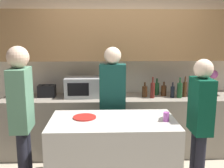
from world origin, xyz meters
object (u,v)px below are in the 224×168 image
at_px(potted_plant, 213,83).
at_px(bottle_5, 180,90).
at_px(bottle_3, 164,90).
at_px(person_left, 113,98).
at_px(bottle_7, 190,89).
at_px(bottle_0, 145,91).
at_px(bottle_2, 157,89).
at_px(bottle_6, 185,89).
at_px(plate_on_island, 85,117).
at_px(person_center, 200,117).
at_px(person_right, 22,112).
at_px(bottle_4, 173,92).
at_px(microwave, 83,87).
at_px(bottle_1, 153,90).
at_px(toaster, 47,91).
at_px(cup_0, 166,117).

distance_m(potted_plant, bottle_5, 0.58).
bearing_deg(bottle_3, person_left, -145.88).
bearing_deg(bottle_3, bottle_5, -31.87).
bearing_deg(bottle_7, bottle_0, -179.49).
xyz_separation_m(bottle_0, bottle_3, (0.31, 0.06, -0.00)).
relative_size(bottle_0, bottle_5, 0.73).
height_order(potted_plant, bottle_2, potted_plant).
bearing_deg(bottle_5, bottle_3, 148.13).
bearing_deg(bottle_6, bottle_2, 159.74).
height_order(plate_on_island, person_center, person_center).
height_order(potted_plant, person_right, person_right).
bearing_deg(potted_plant, person_left, -160.54).
relative_size(bottle_2, plate_on_island, 1.00).
bearing_deg(plate_on_island, bottle_3, 44.03).
distance_m(bottle_3, bottle_4, 0.15).
bearing_deg(bottle_5, microwave, 174.68).
height_order(bottle_2, person_right, person_right).
relative_size(bottle_1, person_left, 0.19).
distance_m(microwave, person_center, 1.83).
bearing_deg(plate_on_island, bottle_7, 34.43).
bearing_deg(potted_plant, person_center, -118.05).
bearing_deg(toaster, bottle_5, -3.93).
xyz_separation_m(bottle_1, bottle_3, (0.20, 0.13, -0.04)).
distance_m(toaster, bottle_7, 2.20).
bearing_deg(person_left, bottle_6, -155.15).
height_order(bottle_1, bottle_7, bottle_1).
xyz_separation_m(bottle_0, cup_0, (0.04, -1.20, -0.01)).
xyz_separation_m(toaster, potted_plant, (2.57, -0.00, 0.11)).
height_order(bottle_1, bottle_3, bottle_1).
xyz_separation_m(bottle_6, person_right, (-2.11, -1.14, 0.02)).
distance_m(toaster, bottle_2, 1.70).
distance_m(toaster, plate_on_island, 1.30).
xyz_separation_m(microwave, person_right, (-0.56, -1.23, -0.01)).
xyz_separation_m(microwave, plate_on_island, (0.10, -1.12, -0.11)).
xyz_separation_m(toaster, bottle_7, (2.19, -0.06, 0.02)).
bearing_deg(bottle_4, plate_on_island, -141.46).
xyz_separation_m(bottle_3, person_right, (-1.81, -1.22, 0.06)).
bearing_deg(potted_plant, bottle_6, -169.47).
distance_m(person_left, person_center, 1.14).
distance_m(potted_plant, person_left, 1.68).
relative_size(toaster, bottle_1, 0.81).
distance_m(bottle_1, bottle_5, 0.41).
xyz_separation_m(person_left, person_center, (0.95, -0.63, -0.07)).
height_order(microwave, person_left, person_left).
bearing_deg(bottle_0, bottle_6, -1.87).
distance_m(microwave, bottle_2, 1.16).
bearing_deg(bottle_5, person_left, -157.58).
relative_size(microwave, person_left, 0.31).
bearing_deg(potted_plant, bottle_5, -166.21).
relative_size(bottle_2, person_right, 0.15).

